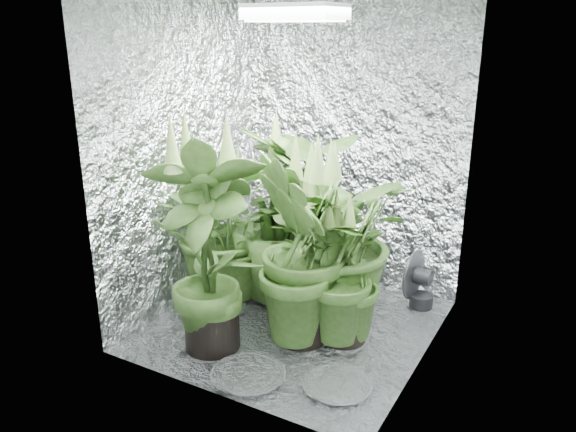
% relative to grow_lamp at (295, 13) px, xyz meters
% --- Properties ---
extents(ground, '(1.60, 1.60, 0.00)m').
position_rel_grow_lamp_xyz_m(ground, '(0.00, 0.00, -1.83)').
color(ground, silver).
rests_on(ground, ground).
extents(walls, '(1.62, 1.62, 2.00)m').
position_rel_grow_lamp_xyz_m(walls, '(0.00, 0.00, -0.83)').
color(walls, silver).
rests_on(walls, ground).
extents(grow_lamp, '(0.50, 0.30, 0.22)m').
position_rel_grow_lamp_xyz_m(grow_lamp, '(0.00, 0.00, 0.00)').
color(grow_lamp, gray).
rests_on(grow_lamp, ceiling).
extents(plant_a, '(1.08, 1.08, 1.05)m').
position_rel_grow_lamp_xyz_m(plant_a, '(-0.58, 0.14, -1.33)').
color(plant_a, black).
rests_on(plant_a, ground).
extents(plant_b, '(0.60, 0.60, 0.96)m').
position_rel_grow_lamp_xyz_m(plant_b, '(-0.03, 0.35, -1.39)').
color(plant_b, black).
rests_on(plant_b, ground).
extents(plant_c, '(0.59, 0.59, 0.92)m').
position_rel_grow_lamp_xyz_m(plant_c, '(0.34, -0.00, -1.41)').
color(plant_c, black).
rests_on(plant_c, ground).
extents(plant_d, '(0.88, 0.88, 1.24)m').
position_rel_grow_lamp_xyz_m(plant_d, '(-0.28, 0.30, -1.25)').
color(plant_d, black).
rests_on(plant_d, ground).
extents(plant_e, '(1.15, 1.15, 1.18)m').
position_rel_grow_lamp_xyz_m(plant_e, '(0.15, 0.16, -1.27)').
color(plant_e, black).
rests_on(plant_e, ground).
extents(plant_f, '(0.89, 0.89, 1.34)m').
position_rel_grow_lamp_xyz_m(plant_f, '(-0.29, -0.44, -1.20)').
color(plant_f, black).
rests_on(plant_f, ground).
extents(plant_g, '(0.81, 0.81, 1.21)m').
position_rel_grow_lamp_xyz_m(plant_g, '(0.12, -0.13, -1.26)').
color(plant_g, black).
rests_on(plant_g, ground).
extents(circulation_fan, '(0.16, 0.34, 0.38)m').
position_rel_grow_lamp_xyz_m(circulation_fan, '(0.59, 0.62, -1.66)').
color(circulation_fan, black).
rests_on(circulation_fan, ground).
extents(plant_label, '(0.06, 0.03, 0.08)m').
position_rel_grow_lamp_xyz_m(plant_label, '(-0.22, -0.48, -1.53)').
color(plant_label, white).
rests_on(plant_label, plant_f).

